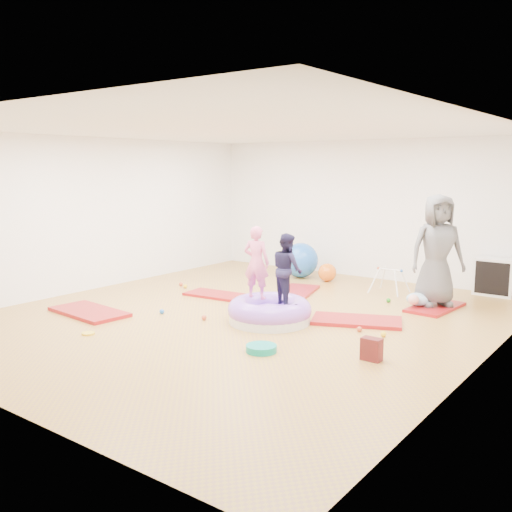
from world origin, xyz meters
The scene contains 19 objects.
room centered at (0.00, 0.00, 1.40)m, with size 7.01×8.01×2.81m.
gym_mat_front_left centered at (-2.05, -1.30, 0.03)m, with size 1.33×0.67×0.06m, color #9B0D12.
gym_mat_mid_left centered at (-1.27, 0.82, 0.02)m, with size 1.09×0.54×0.05m, color #9B0D12.
gym_mat_center_back centered at (-0.26, 1.90, 0.02)m, with size 1.14×0.57×0.05m, color #9B0D12.
gym_mat_right centered at (1.52, 0.73, 0.03)m, with size 1.29×0.64×0.05m, color #9B0D12.
gym_mat_rear_right centered at (2.16, 2.23, 0.02)m, with size 1.14×0.57×0.05m, color #9B0D12.
inflatable_cushion centered at (0.49, -0.02, 0.15)m, with size 1.23×1.23×0.39m.
child_pink centered at (0.20, 0.04, 0.90)m, with size 0.40×0.26×1.10m, color pink.
child_navy centered at (0.77, 0.01, 0.87)m, with size 0.50×0.39×1.03m, color #1A1737.
adult_caregiver centered at (2.12, 2.31, 0.94)m, with size 0.88×0.57×1.79m, color #505153.
infant centered at (1.92, 2.03, 0.16)m, with size 0.37×0.37×0.22m.
ball_pit_balls centered at (-0.10, 0.52, 0.04)m, with size 4.59×2.89×0.08m.
exercise_ball_blue centered at (-0.99, 3.17, 0.36)m, with size 0.72×0.72×0.72m, color blue.
exercise_ball_orange centered at (-0.34, 3.13, 0.18)m, with size 0.36×0.36×0.36m, color orange.
infant_play_gym centered at (1.11, 2.83, 0.30)m, with size 0.59×0.56×0.45m.
cube_shelf centered at (2.65, 3.79, 0.33)m, with size 0.67×0.33×0.67m.
balance_disc centered at (1.20, -1.19, 0.04)m, with size 0.38×0.38×0.09m, color #099080.
backpack centered at (2.42, -0.67, 0.14)m, with size 0.24×0.14×0.27m, color maroon.
yellow_toy centered at (-1.13, -2.01, 0.01)m, with size 0.18×0.18×0.03m, color yellow.
Camera 1 is at (5.20, -6.65, 2.26)m, focal length 40.00 mm.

